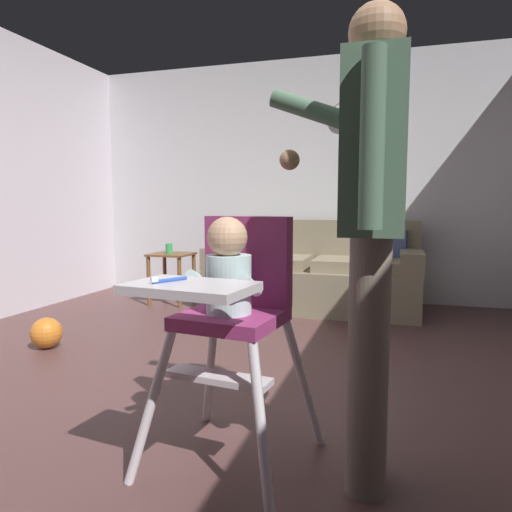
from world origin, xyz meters
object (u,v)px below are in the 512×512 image
(toy_ball, at_px, (46,333))
(side_table, at_px, (172,267))
(sippy_cup, at_px, (169,248))
(adult_standing, at_px, (370,222))
(high_chair, at_px, (231,293))
(couch, at_px, (314,274))
(wall_clock, at_px, (343,115))

(toy_ball, relative_size, side_table, 0.42)
(side_table, bearing_deg, sippy_cup, 180.00)
(sippy_cup, bearing_deg, side_table, -0.00)
(toy_ball, bearing_deg, sippy_cup, 85.64)
(adult_standing, distance_m, side_table, 3.44)
(high_chair, xyz_separation_m, toy_ball, (-1.76, 1.02, -0.57))
(couch, xyz_separation_m, side_table, (-1.43, -0.24, 0.05))
(wall_clock, bearing_deg, side_table, -156.40)
(side_table, xyz_separation_m, sippy_cup, (-0.03, 0.00, 0.19))
(couch, bearing_deg, adult_standing, 13.26)
(side_table, distance_m, sippy_cup, 0.19)
(high_chair, height_order, toy_ball, high_chair)
(side_table, height_order, wall_clock, wall_clock)
(toy_ball, height_order, side_table, side_table)
(adult_standing, xyz_separation_m, wall_clock, (-0.48, 3.36, 0.98))
(side_table, bearing_deg, adult_standing, -51.44)
(side_table, bearing_deg, wall_clock, 23.60)
(adult_standing, relative_size, sippy_cup, 16.68)
(sippy_cup, height_order, wall_clock, wall_clock)
(couch, distance_m, high_chair, 2.92)
(side_table, height_order, sippy_cup, sippy_cup)
(high_chair, distance_m, wall_clock, 3.60)
(sippy_cup, distance_m, wall_clock, 2.26)
(toy_ball, xyz_separation_m, side_table, (0.15, 1.64, 0.27))
(high_chair, bearing_deg, sippy_cup, -141.26)
(couch, bearing_deg, sippy_cup, -80.81)
(side_table, bearing_deg, toy_ball, -95.23)
(couch, distance_m, sippy_cup, 1.50)
(adult_standing, bearing_deg, wall_clock, -83.33)
(adult_standing, xyz_separation_m, side_table, (-2.11, 2.65, -0.57))
(toy_ball, relative_size, sippy_cup, 2.18)
(high_chair, distance_m, side_table, 3.12)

